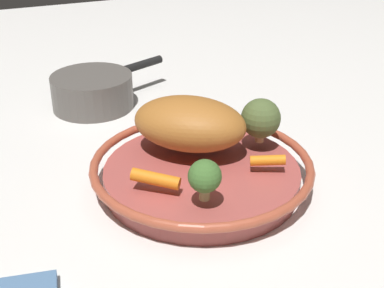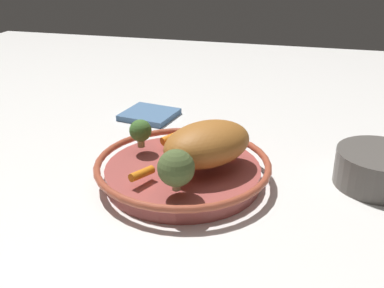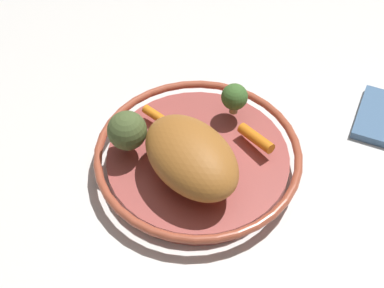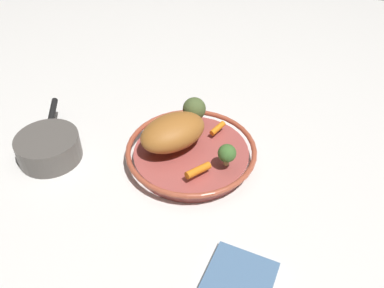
# 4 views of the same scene
# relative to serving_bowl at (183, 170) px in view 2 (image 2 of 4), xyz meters

# --- Properties ---
(ground_plane) EXTENTS (2.43, 2.43, 0.00)m
(ground_plane) POSITION_rel_serving_bowl_xyz_m (0.00, 0.00, -0.02)
(ground_plane) COLOR silver
(serving_bowl) EXTENTS (0.32, 0.32, 0.04)m
(serving_bowl) POSITION_rel_serving_bowl_xyz_m (0.00, 0.00, 0.00)
(serving_bowl) COLOR #A84C47
(serving_bowl) RESTS_ON ground_plane
(roast_chicken_piece) EXTENTS (0.19, 0.20, 0.08)m
(roast_chicken_piece) POSITION_rel_serving_bowl_xyz_m (-0.04, 0.00, 0.06)
(roast_chicken_piece) COLOR #A86529
(roast_chicken_piece) RESTS_ON serving_bowl
(baby_carrot_right) EXTENTS (0.03, 0.05, 0.02)m
(baby_carrot_right) POSITION_rel_serving_bowl_xyz_m (0.05, 0.08, 0.03)
(baby_carrot_right) COLOR orange
(baby_carrot_right) RESTS_ON serving_bowl
(baby_carrot_center) EXTENTS (0.05, 0.06, 0.02)m
(baby_carrot_center) POSITION_rel_serving_bowl_xyz_m (0.04, -0.08, 0.03)
(baby_carrot_center) COLOR orange
(baby_carrot_center) RESTS_ON serving_bowl
(broccoli_floret_large) EXTENTS (0.06, 0.06, 0.07)m
(broccoli_floret_large) POSITION_rel_serving_bowl_xyz_m (-0.02, 0.10, 0.06)
(broccoli_floret_large) COLOR tan
(broccoli_floret_large) RESTS_ON serving_bowl
(broccoli_floret_small) EXTENTS (0.04, 0.04, 0.05)m
(broccoli_floret_small) POSITION_rel_serving_bowl_xyz_m (0.09, -0.04, 0.05)
(broccoli_floret_small) COLOR tan
(broccoli_floret_small) RESTS_ON serving_bowl
(saucepan) EXTENTS (0.15, 0.24, 0.06)m
(saucepan) POSITION_rel_serving_bowl_xyz_m (-0.34, -0.08, 0.01)
(saucepan) COLOR #56514C
(saucepan) RESTS_ON ground_plane
(dish_towel) EXTENTS (0.14, 0.13, 0.01)m
(dish_towel) POSITION_rel_serving_bowl_xyz_m (0.17, -0.29, -0.02)
(dish_towel) COLOR #4C7099
(dish_towel) RESTS_ON ground_plane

